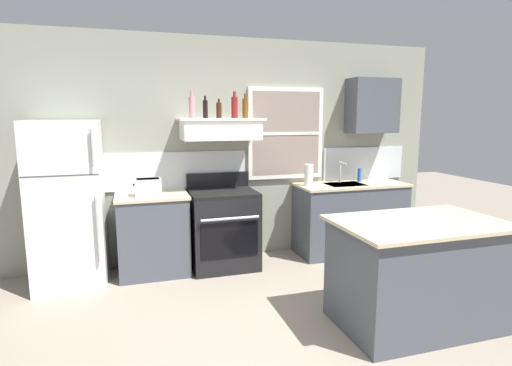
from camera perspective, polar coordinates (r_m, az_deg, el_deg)
The scene contains 18 objects.
ground_plane at distance 3.47m, azimuth 7.12°, elevation -21.44°, with size 16.00×16.00×0.00m, color gray.
back_wall at distance 5.12m, azimuth -2.52°, elevation 4.63°, with size 5.40×0.11×2.70m.
refrigerator at distance 4.69m, azimuth -24.71°, elevation -2.70°, with size 0.70×0.72×1.73m.
counter_left_of_stove at distance 4.80m, azimuth -14.11°, elevation -6.87°, with size 0.79×0.63×0.91m.
toaster at distance 4.60m, azimuth -14.80°, elevation -0.53°, with size 0.30×0.20×0.19m.
stove_range at distance 4.86m, azimuth -4.58°, elevation -6.29°, with size 0.76×0.69×1.09m.
range_hood_shelf at distance 4.78m, azimuth -5.02°, elevation 7.52°, with size 0.96×0.52×0.24m.
bottle_rose_pink at distance 4.69m, azimuth -8.91°, elevation 10.41°, with size 0.07×0.07×0.30m.
bottle_balsamic_dark at distance 4.78m, azimuth -7.07°, elevation 10.22°, with size 0.06×0.06×0.25m.
bottle_brown_stout at distance 4.80m, azimuth -5.19°, elevation 10.08°, with size 0.06×0.06×0.22m.
bottle_red_label_wine at distance 4.80m, azimuth -3.01°, elevation 10.52°, with size 0.07×0.07×0.30m.
bottle_amber_wine at distance 4.91m, azimuth -1.50°, elevation 10.40°, with size 0.07×0.07×0.28m.
counter_right_with_sink at distance 5.50m, azimuth 12.93°, elevation -4.72°, with size 1.43×0.63×0.91m.
sink_faucet at distance 5.42m, azimuth 11.75°, elevation 1.86°, with size 0.03×0.17×0.28m.
paper_towel_roll at distance 5.12m, azimuth 7.35°, elevation 1.10°, with size 0.11×0.11×0.27m, color white.
dish_soap_bottle at distance 5.58m, azimuth 14.23°, elevation 1.09°, with size 0.06×0.06×0.18m, color blue.
kitchen_island at distance 3.81m, azimuth 21.46°, elevation -11.56°, with size 1.40×0.90×0.91m.
upper_cabinet_right at distance 5.65m, azimuth 15.89°, elevation 10.29°, with size 0.64×0.32×0.70m.
Camera 1 is at (-1.25, -2.71, 1.78)m, focal length 28.72 mm.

